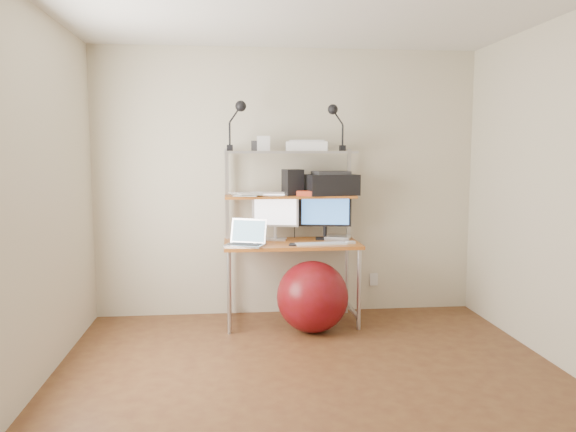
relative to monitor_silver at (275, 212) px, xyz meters
name	(u,v)px	position (x,y,z in m)	size (l,w,h in m)	color
room	(317,199)	(0.13, -1.59, 0.26)	(3.60, 3.60, 3.60)	brown
computer_desk	(291,217)	(0.13, -0.09, -0.04)	(1.20, 0.60, 1.57)	#AC6521
wall_outlet	(374,279)	(0.98, 0.19, -0.69)	(0.08, 0.01, 0.12)	silver
monitor_silver	(275,212)	(0.00, 0.00, 0.00)	(0.42, 0.19, 0.47)	silver
monitor_black	(325,213)	(0.46, -0.01, -0.01)	(0.48, 0.16, 0.48)	black
laptop	(247,240)	(-0.27, -0.27, -0.21)	(0.40, 0.36, 0.28)	silver
keyboard	(321,244)	(0.37, -0.31, -0.25)	(0.44, 0.13, 0.01)	silver
mouse	(350,242)	(0.64, -0.29, -0.24)	(0.08, 0.05, 0.02)	silver
mac_mini	(338,238)	(0.57, -0.08, -0.23)	(0.22, 0.22, 0.04)	silver
phone	(293,244)	(0.13, -0.31, -0.25)	(0.06, 0.12, 0.01)	black
printer	(331,184)	(0.51, -0.03, 0.26)	(0.50, 0.38, 0.22)	black
nas_cube	(293,182)	(0.16, -0.01, 0.28)	(0.16, 0.16, 0.23)	black
red_box	(307,193)	(0.27, -0.13, 0.18)	(0.16, 0.11, 0.05)	#C23B1F
scanner	(308,146)	(0.30, 0.01, 0.60)	(0.41, 0.31, 0.10)	silver
box_white	(263,143)	(-0.11, -0.03, 0.62)	(0.11, 0.09, 0.13)	silver
box_grey	(257,146)	(-0.16, 0.01, 0.60)	(0.09, 0.09, 0.09)	#2A2A2C
clip_lamp_left	(238,114)	(-0.33, -0.12, 0.87)	(0.17, 0.10, 0.43)	black
clip_lamp_right	(335,117)	(0.53, -0.09, 0.86)	(0.16, 0.09, 0.41)	black
exercise_ball	(312,297)	(0.28, -0.43, -0.69)	(0.62, 0.62, 0.62)	maroon
paper_stack	(247,194)	(-0.25, -0.02, 0.17)	(0.32, 0.40, 0.02)	white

